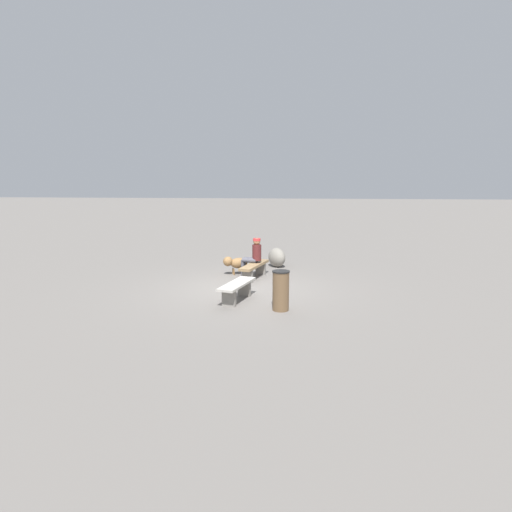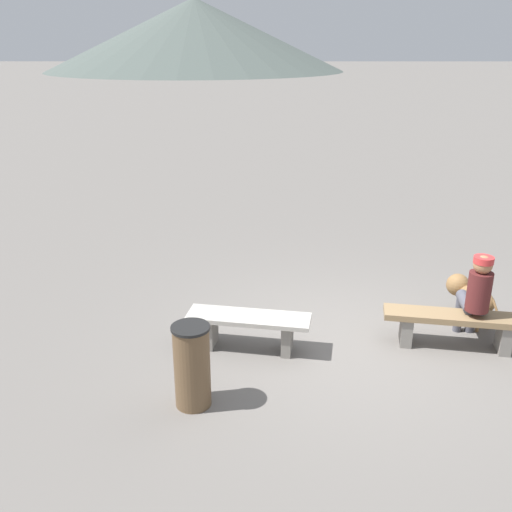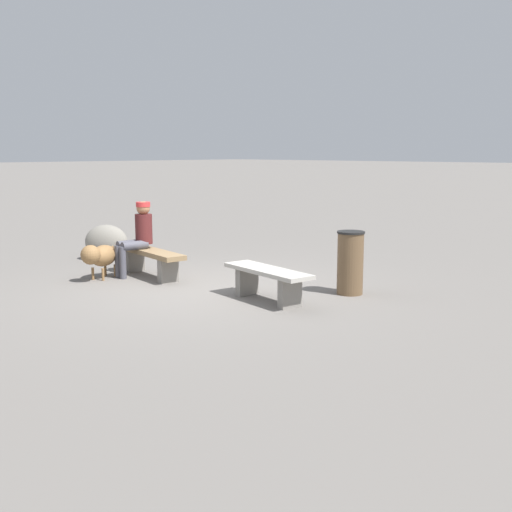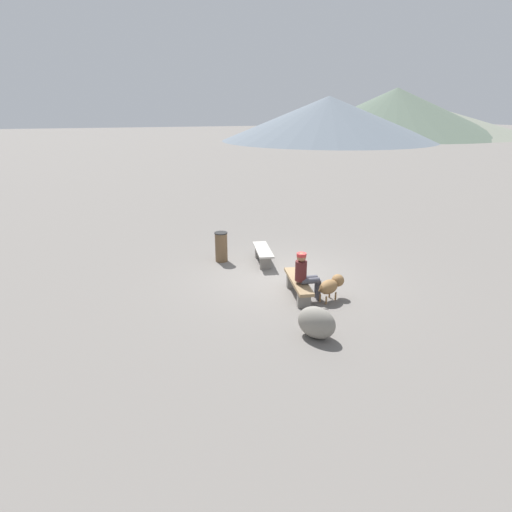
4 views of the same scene
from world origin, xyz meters
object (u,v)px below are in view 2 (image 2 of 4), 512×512
object	(u,v)px
dog	(470,295)
bench_right	(456,324)
seated_person	(476,292)
trash_bin	(192,366)
bench_left	(249,325)

from	to	relation	value
dog	bench_right	bearing A→B (deg)	125.38
seated_person	bench_right	bearing A→B (deg)	-154.57
dog	trash_bin	world-z (taller)	trash_bin
bench_left	dog	world-z (taller)	dog
bench_left	trash_bin	bearing A→B (deg)	-106.20
bench_left	bench_right	size ratio (longest dim) A/B	0.87
bench_left	bench_right	world-z (taller)	bench_left
bench_right	seated_person	xyz separation A→B (m)	(0.23, 0.08, 0.40)
trash_bin	seated_person	bearing A→B (deg)	21.09
seated_person	trash_bin	distance (m)	3.68
trash_bin	dog	bearing A→B (deg)	28.41
bench_left	seated_person	distance (m)	2.88
seated_person	trash_bin	size ratio (longest dim) A/B	1.34
bench_right	trash_bin	distance (m)	3.43
seated_person	dog	size ratio (longest dim) A/B	1.48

